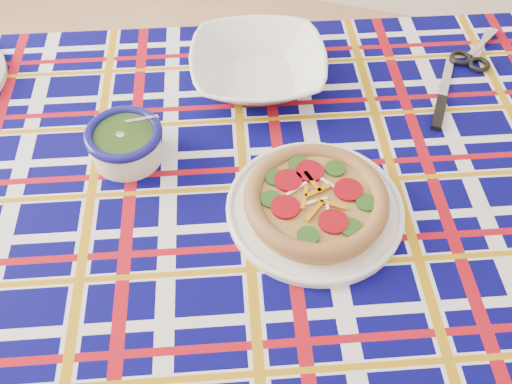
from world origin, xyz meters
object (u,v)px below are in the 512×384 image
(dining_table, at_px, (210,235))
(main_focaccia_plate, at_px, (316,200))
(serving_bowl, at_px, (258,67))
(pesto_bowl, at_px, (125,141))

(dining_table, xyz_separation_m, main_focaccia_plate, (0.18, 0.05, 0.11))
(serving_bowl, bearing_deg, main_focaccia_plate, -57.13)
(dining_table, distance_m, pesto_bowl, 0.23)
(dining_table, relative_size, main_focaccia_plate, 6.19)
(dining_table, distance_m, main_focaccia_plate, 0.22)
(main_focaccia_plate, relative_size, pesto_bowl, 2.24)
(serving_bowl, bearing_deg, dining_table, -87.45)
(dining_table, height_order, serving_bowl, serving_bowl)
(main_focaccia_plate, height_order, serving_bowl, serving_bowl)
(dining_table, distance_m, serving_bowl, 0.37)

